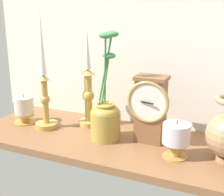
# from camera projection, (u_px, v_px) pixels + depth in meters

# --- Properties ---
(ground_plane) EXTENTS (1.00, 0.36, 0.02)m
(ground_plane) POSITION_uv_depth(u_px,v_px,m) (118.00, 143.00, 1.03)
(ground_plane) COLOR brown
(back_wall) EXTENTS (1.20, 0.02, 0.65)m
(back_wall) POSITION_uv_depth(u_px,v_px,m) (139.00, 35.00, 1.10)
(back_wall) COLOR silver
(back_wall) RESTS_ON ground_plane
(mantel_clock) EXTENTS (0.14, 0.09, 0.22)m
(mantel_clock) POSITION_uv_depth(u_px,v_px,m) (150.00, 108.00, 0.98)
(mantel_clock) COLOR brown
(mantel_clock) RESTS_ON ground_plane
(candlestick_tall_left) EXTENTS (0.08, 0.08, 0.42)m
(candlestick_tall_left) POSITION_uv_depth(u_px,v_px,m) (45.00, 90.00, 1.09)
(candlestick_tall_left) COLOR #B38E45
(candlestick_tall_left) RESTS_ON ground_plane
(candlestick_tall_center) EXTENTS (0.08, 0.08, 0.35)m
(candlestick_tall_center) POSITION_uv_depth(u_px,v_px,m) (88.00, 93.00, 1.12)
(candlestick_tall_center) COLOR tan
(candlestick_tall_center) RESTS_ON ground_plane
(brass_vase_jar) EXTENTS (0.10, 0.10, 0.36)m
(brass_vase_jar) POSITION_uv_depth(u_px,v_px,m) (106.00, 116.00, 1.01)
(brass_vase_jar) COLOR #A98E3C
(brass_vase_jar) RESTS_ON ground_plane
(pillar_candle_front) EXTENTS (0.08, 0.08, 0.11)m
(pillar_candle_front) POSITION_uv_depth(u_px,v_px,m) (176.00, 137.00, 0.90)
(pillar_candle_front) COLOR #B88B43
(pillar_candle_front) RESTS_ON ground_plane
(pillar_candle_near_clock) EXTENTS (0.08, 0.08, 0.11)m
(pillar_candle_near_clock) POSITION_uv_depth(u_px,v_px,m) (24.00, 109.00, 1.16)
(pillar_candle_near_clock) COLOR gold
(pillar_candle_near_clock) RESTS_ON ground_plane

